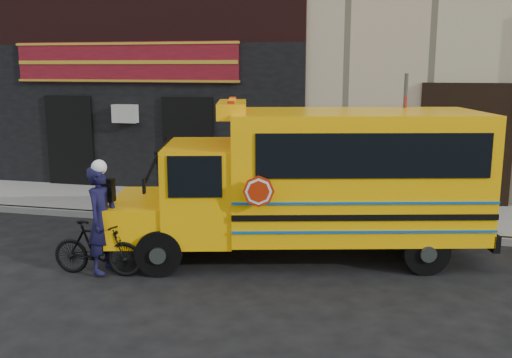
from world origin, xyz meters
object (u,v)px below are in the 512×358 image
at_px(school_bus, 318,178).
at_px(bicycle, 97,248).
at_px(cyclist, 102,222).
at_px(sign_pole, 403,151).

bearing_deg(school_bus, bicycle, -152.36).
bearing_deg(cyclist, bicycle, 139.39).
bearing_deg(bicycle, sign_pole, -60.37).
bearing_deg(sign_pole, bicycle, -147.23).
xyz_separation_m(bicycle, cyclist, (0.07, 0.08, 0.44)).
bearing_deg(cyclist, sign_pole, -55.09).
relative_size(sign_pole, cyclist, 1.84).
distance_m(sign_pole, bicycle, 6.18).
distance_m(school_bus, cyclist, 3.94).
height_order(school_bus, cyclist, school_bus).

